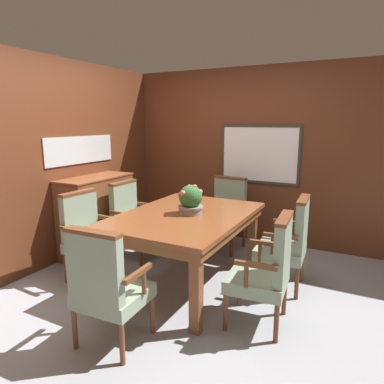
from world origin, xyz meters
TOP-DOWN VIEW (x-y plane):
  - ground_plane at (0.00, 0.00)m, footprint 14.00×14.00m
  - wall_back at (0.00, 1.92)m, footprint 7.20×0.08m
  - wall_left at (-1.56, 0.00)m, footprint 0.08×7.20m
  - dining_table at (0.14, 0.21)m, footprint 1.20×1.68m
  - chair_right_far at (1.12, 0.62)m, footprint 0.51×0.57m
  - chair_left_far at (-0.83, 0.56)m, footprint 0.48×0.55m
  - chair_left_near at (-0.87, -0.16)m, footprint 0.50×0.57m
  - chair_head_far at (0.11, 1.41)m, footprint 0.57×0.51m
  - chair_right_near at (1.10, -0.15)m, footprint 0.52×0.57m
  - chair_head_near at (0.12, -0.99)m, footprint 0.57×0.50m
  - potted_plant at (0.18, 0.23)m, footprint 0.27×0.27m
  - sideboard_cabinet at (-1.30, 0.45)m, footprint 0.46×1.02m

SIDE VIEW (x-z plane):
  - ground_plane at x=0.00m, z-range 0.00..0.00m
  - sideboard_cabinet at x=-1.30m, z-range 0.00..1.02m
  - chair_right_far at x=1.12m, z-range 0.03..1.00m
  - chair_left_far at x=-0.83m, z-range 0.03..1.00m
  - chair_left_near at x=-0.87m, z-range 0.03..1.00m
  - chair_head_far at x=0.11m, z-range 0.03..1.00m
  - chair_right_near at x=1.10m, z-range 0.03..1.00m
  - chair_head_near at x=0.12m, z-range 0.03..1.00m
  - dining_table at x=0.14m, z-range 0.29..1.07m
  - potted_plant at x=0.18m, z-range 0.76..1.07m
  - wall_back at x=0.00m, z-range 0.00..2.45m
  - wall_left at x=-1.56m, z-range 0.00..2.45m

